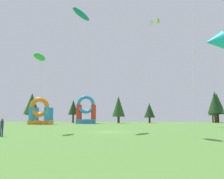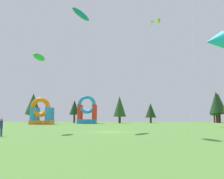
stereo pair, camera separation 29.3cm
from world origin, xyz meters
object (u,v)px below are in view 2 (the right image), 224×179
Objects in this scene: inflatable_yellow_castle at (87,113)px; person_far_side at (1,126)px; kite_cyan_delta at (214,41)px; kite_lime_box at (159,21)px; kite_teal_parafoil at (81,14)px; inflatable_orange_dome at (42,114)px; kite_white_box at (152,23)px; kite_green_parafoil at (39,57)px.

person_far_side is at bearing -93.85° from inflatable_yellow_castle.
person_far_side is at bearing -157.04° from kite_cyan_delta.
kite_lime_box reaches higher than person_far_side.
kite_teal_parafoil is 2.16× the size of inflatable_yellow_castle.
inflatable_yellow_castle is at bearing 35.76° from person_far_side.
inflatable_orange_dome is (-30.65, 24.31, -9.54)m from kite_cyan_delta.
kite_teal_parafoil reaches higher than inflatable_yellow_castle.
kite_teal_parafoil is 17.31m from person_far_side.
kite_white_box is 36.28m from person_far_side.
kite_green_parafoil is at bearing -92.02° from inflatable_yellow_castle.
kite_white_box is 32.36m from inflatable_orange_dome.
inflatable_yellow_castle is (2.72, 40.52, 1.82)m from person_far_side.
kite_cyan_delta is at bearing 12.97° from kite_green_parafoil.
kite_cyan_delta is 2.10× the size of inflatable_orange_dome.
person_far_side is 0.25× the size of inflatable_orange_dome.
kite_green_parafoil is (-16.10, -19.93, -12.46)m from kite_white_box.
kite_cyan_delta reaches higher than person_far_side.
kite_cyan_delta is 22.74m from kite_green_parafoil.
kite_white_box is 28.14m from inflatable_yellow_castle.
kite_cyan_delta reaches higher than kite_green_parafoil.
inflatable_yellow_castle is (1.26, 35.66, -5.55)m from kite_green_parafoil.
inflatable_orange_dome is at bearing 116.44° from kite_teal_parafoil.
kite_white_box reaches higher than inflatable_orange_dome.
kite_cyan_delta is at bearing -83.77° from kite_lime_box.
kite_lime_box is 3.52× the size of inflatable_yellow_castle.
person_far_side is at bearing -77.96° from inflatable_orange_dome.
inflatable_yellow_castle is (-2.80, 32.07, -12.24)m from kite_teal_parafoil.
kite_teal_parafoil is at bearing -175.35° from kite_cyan_delta.
kite_lime_box is 27.31m from kite_cyan_delta.
kite_white_box is 21.10m from kite_teal_parafoil.
kite_lime_box is at bearing 70.32° from kite_white_box.
kite_lime_box is 38.51m from kite_green_parafoil.
kite_green_parafoil is (-21.89, -5.04, -3.55)m from kite_cyan_delta.
kite_white_box is 18.29m from kite_cyan_delta.
kite_white_box is 3.41× the size of inflatable_orange_dome.
person_far_side is (-20.75, -33.71, -24.05)m from kite_lime_box.
inflatable_orange_dome is at bearing 106.61° from kite_green_parafoil.
kite_green_parafoil is 8.95m from person_far_side.
person_far_side is at bearing -121.62° from kite_lime_box.
kite_cyan_delta is at bearing 4.65° from kite_teal_parafoil.
kite_teal_parafoil is at bearing -121.09° from kite_lime_box.
inflatable_orange_dome is at bearing -147.82° from inflatable_yellow_castle.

